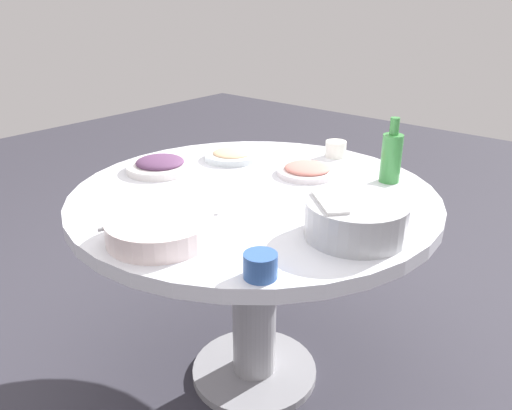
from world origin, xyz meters
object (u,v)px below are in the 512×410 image
object	(u,v)px
dish_noodles	(232,155)
round_dining_table	(254,233)
tea_cup_far	(260,266)
rice_bowl	(356,218)
dish_shrimp	(307,170)
soup_bowl	(160,230)
green_bottle	(391,156)
dish_eggplant	(160,165)
tea_cup_near	(336,149)

from	to	relation	value
dish_noodles	round_dining_table	bearing A→B (deg)	-125.56
round_dining_table	tea_cup_far	size ratio (longest dim) A/B	15.05
rice_bowl	dish_shrimp	distance (m)	0.49
soup_bowl	green_bottle	world-z (taller)	green_bottle
tea_cup_far	round_dining_table	bearing A→B (deg)	42.06
dish_eggplant	tea_cup_near	xyz separation A→B (m)	(0.54, -0.38, 0.01)
dish_eggplant	green_bottle	bearing A→B (deg)	-57.70
dish_shrimp	dish_noodles	distance (m)	0.32
soup_bowl	dish_eggplant	size ratio (longest dim) A/B	1.15
round_dining_table	tea_cup_far	bearing A→B (deg)	-137.94
tea_cup_far	tea_cup_near	bearing A→B (deg)	22.10
dish_eggplant	tea_cup_far	distance (m)	0.81
soup_bowl	tea_cup_near	world-z (taller)	tea_cup_near
dish_eggplant	dish_noodles	world-z (taller)	dish_eggplant
dish_noodles	rice_bowl	bearing A→B (deg)	-111.77
round_dining_table	soup_bowl	distance (m)	0.46
round_dining_table	tea_cup_near	bearing A→B (deg)	0.09
tea_cup_near	tea_cup_far	distance (m)	0.95
rice_bowl	tea_cup_near	distance (m)	0.69
round_dining_table	rice_bowl	xyz separation A→B (m)	(-0.08, -0.41, 0.20)
soup_bowl	green_bottle	size ratio (longest dim) A/B	1.27
dish_eggplant	tea_cup_near	size ratio (longest dim) A/B	3.01
soup_bowl	tea_cup_near	xyz separation A→B (m)	(0.90, 0.04, 0.00)
dish_noodles	tea_cup_near	bearing A→B (deg)	-44.85
dish_shrimp	tea_cup_far	xyz separation A→B (m)	(-0.64, -0.32, 0.01)
dish_shrimp	green_bottle	bearing A→B (deg)	-64.10
round_dining_table	soup_bowl	world-z (taller)	soup_bowl
green_bottle	round_dining_table	bearing A→B (deg)	141.75
round_dining_table	dish_eggplant	distance (m)	0.43
soup_bowl	dish_noodles	xyz separation A→B (m)	(0.62, 0.32, -0.01)
dish_eggplant	dish_noodles	size ratio (longest dim) A/B	1.14
dish_shrimp	dish_noodles	xyz separation A→B (m)	(-0.04, 0.32, -0.00)
tea_cup_far	dish_noodles	bearing A→B (deg)	46.94
dish_shrimp	dish_eggplant	distance (m)	0.52
dish_shrimp	round_dining_table	bearing A→B (deg)	171.33
dish_eggplant	dish_noodles	bearing A→B (deg)	-21.65
dish_eggplant	tea_cup_far	size ratio (longest dim) A/B	3.08
round_dining_table	tea_cup_near	xyz separation A→B (m)	(0.48, 0.00, 0.18)
tea_cup_near	tea_cup_far	size ratio (longest dim) A/B	1.02
dish_eggplant	round_dining_table	bearing A→B (deg)	-80.92
green_bottle	dish_eggplant	bearing A→B (deg)	122.30
soup_bowl	dish_shrimp	size ratio (longest dim) A/B	1.31
soup_bowl	round_dining_table	bearing A→B (deg)	5.43
rice_bowl	dish_noodles	size ratio (longest dim) A/B	1.27
round_dining_table	dish_eggplant	world-z (taller)	dish_eggplant
rice_bowl	dish_noodles	world-z (taller)	rice_bowl
dish_noodles	green_bottle	bearing A→B (deg)	-74.08
dish_noodles	soup_bowl	bearing A→B (deg)	-152.57
round_dining_table	green_bottle	bearing A→B (deg)	-38.25
soup_bowl	dish_eggplant	world-z (taller)	soup_bowl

